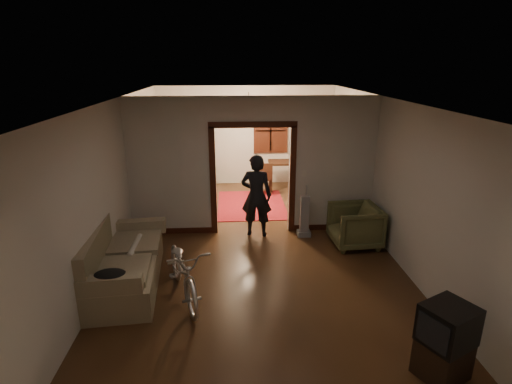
{
  "coord_description": "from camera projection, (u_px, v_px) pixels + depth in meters",
  "views": [
    {
      "loc": [
        -0.42,
        -7.08,
        3.43
      ],
      "look_at": [
        0.0,
        -0.3,
        1.2
      ],
      "focal_mm": 28.0,
      "sensor_mm": 36.0,
      "label": 1
    }
  ],
  "objects": [
    {
      "name": "floor",
      "position": [
        255.0,
        245.0,
        7.81
      ],
      "size": [
        5.0,
        8.5,
        0.01
      ],
      "primitive_type": "cube",
      "color": "#341E10",
      "rests_on": "ground"
    },
    {
      "name": "ceiling",
      "position": [
        255.0,
        99.0,
        6.94
      ],
      "size": [
        5.0,
        8.5,
        0.01
      ],
      "primitive_type": "cube",
      "color": "white",
      "rests_on": "floor"
    },
    {
      "name": "wall_back",
      "position": [
        246.0,
        136.0,
        11.4
      ],
      "size": [
        5.0,
        0.02,
        2.8
      ],
      "primitive_type": "cube",
      "color": "beige",
      "rests_on": "floor"
    },
    {
      "name": "wall_left",
      "position": [
        117.0,
        179.0,
        7.22
      ],
      "size": [
        0.02,
        8.5,
        2.8
      ],
      "primitive_type": "cube",
      "color": "beige",
      "rests_on": "floor"
    },
    {
      "name": "wall_right",
      "position": [
        387.0,
        174.0,
        7.52
      ],
      "size": [
        0.02,
        8.5,
        2.8
      ],
      "primitive_type": "cube",
      "color": "beige",
      "rests_on": "floor"
    },
    {
      "name": "partition_wall",
      "position": [
        253.0,
        167.0,
        8.08
      ],
      "size": [
        5.0,
        0.14,
        2.8
      ],
      "primitive_type": "cube",
      "color": "beige",
      "rests_on": "floor"
    },
    {
      "name": "door_casing",
      "position": [
        253.0,
        181.0,
        8.18
      ],
      "size": [
        1.74,
        0.2,
        2.32
      ],
      "primitive_type": "cube",
      "color": "#34150B",
      "rests_on": "floor"
    },
    {
      "name": "far_window",
      "position": [
        271.0,
        131.0,
        11.36
      ],
      "size": [
        0.98,
        0.06,
        1.28
      ],
      "primitive_type": "cube",
      "color": "black",
      "rests_on": "wall_back"
    },
    {
      "name": "chandelier",
      "position": [
        249.0,
        109.0,
        9.45
      ],
      "size": [
        0.24,
        0.24,
        0.24
      ],
      "primitive_type": "sphere",
      "color": "#FFE0A5",
      "rests_on": "ceiling"
    },
    {
      "name": "light_switch",
      "position": [
        304.0,
        174.0,
        8.12
      ],
      "size": [
        0.08,
        0.01,
        0.12
      ],
      "primitive_type": "cube",
      "color": "silver",
      "rests_on": "partition_wall"
    },
    {
      "name": "sofa",
      "position": [
        124.0,
        256.0,
        6.31
      ],
      "size": [
        1.18,
        2.27,
        1.01
      ],
      "primitive_type": "cube",
      "rotation": [
        0.0,
        0.0,
        0.09
      ],
      "color": "#70684B",
      "rests_on": "floor"
    },
    {
      "name": "rolled_paper",
      "position": [
        135.0,
        246.0,
        6.59
      ],
      "size": [
        0.1,
        0.78,
        0.1
      ],
      "primitive_type": "cylinder",
      "rotation": [
        1.57,
        0.0,
        0.0
      ],
      "color": "beige",
      "rests_on": "sofa"
    },
    {
      "name": "jacket",
      "position": [
        110.0,
        275.0,
        5.39
      ],
      "size": [
        0.45,
        0.34,
        0.13
      ],
      "primitive_type": "ellipsoid",
      "color": "black",
      "rests_on": "sofa"
    },
    {
      "name": "bicycle",
      "position": [
        184.0,
        270.0,
        5.97
      ],
      "size": [
        1.12,
        1.84,
        0.91
      ],
      "primitive_type": "imported",
      "rotation": [
        0.0,
        0.0,
        0.32
      ],
      "color": "silver",
      "rests_on": "floor"
    },
    {
      "name": "armchair",
      "position": [
        355.0,
        226.0,
        7.71
      ],
      "size": [
        0.95,
        0.92,
        0.82
      ],
      "primitive_type": "imported",
      "rotation": [
        0.0,
        0.0,
        -1.51
      ],
      "color": "brown",
      "rests_on": "floor"
    },
    {
      "name": "tv_stand",
      "position": [
        442.0,
        359.0,
        4.51
      ],
      "size": [
        0.65,
        0.63,
        0.46
      ],
      "primitive_type": "cube",
      "rotation": [
        0.0,
        0.0,
        0.48
      ],
      "color": "black",
      "rests_on": "floor"
    },
    {
      "name": "crt_tv",
      "position": [
        448.0,
        325.0,
        4.37
      ],
      "size": [
        0.68,
        0.66,
        0.45
      ],
      "primitive_type": "cube",
      "rotation": [
        0.0,
        0.0,
        0.48
      ],
      "color": "black",
      "rests_on": "tv_stand"
    },
    {
      "name": "vacuum",
      "position": [
        304.0,
        216.0,
        8.11
      ],
      "size": [
        0.3,
        0.26,
        0.87
      ],
      "primitive_type": "cube",
      "rotation": [
        0.0,
        0.0,
        0.22
      ],
      "color": "gray",
      "rests_on": "floor"
    },
    {
      "name": "person",
      "position": [
        256.0,
        196.0,
        8.05
      ],
      "size": [
        0.69,
        0.52,
        1.7
      ],
      "primitive_type": "imported",
      "rotation": [
        0.0,
        0.0,
        2.95
      ],
      "color": "black",
      "rests_on": "floor"
    },
    {
      "name": "oriental_rug",
      "position": [
        251.0,
        205.0,
        10.01
      ],
      "size": [
        1.66,
        2.18,
        0.02
      ],
      "primitive_type": "cube",
      "rotation": [
        0.0,
        0.0,
        0.01
      ],
      "color": "maroon",
      "rests_on": "floor"
    },
    {
      "name": "locker",
      "position": [
        199.0,
        158.0,
        11.2
      ],
      "size": [
        0.86,
        0.5,
        1.69
      ],
      "primitive_type": "cube",
      "rotation": [
        0.0,
        0.0,
        0.03
      ],
      "color": "#222C1A",
      "rests_on": "floor"
    },
    {
      "name": "globe",
      "position": [
        197.0,
        119.0,
        10.86
      ],
      "size": [
        0.27,
        0.27,
        0.27
      ],
      "primitive_type": "sphere",
      "color": "#1E5972",
      "rests_on": "locker"
    },
    {
      "name": "desk",
      "position": [
        288.0,
        176.0,
        11.07
      ],
      "size": [
        1.14,
        0.72,
        0.81
      ],
      "primitive_type": "cube",
      "rotation": [
        0.0,
        0.0,
        -0.1
      ],
      "color": "black",
      "rests_on": "floor"
    },
    {
      "name": "desk_chair",
      "position": [
        264.0,
        178.0,
        10.7
      ],
      "size": [
        0.5,
        0.5,
        0.9
      ],
      "primitive_type": "cube",
      "rotation": [
        0.0,
        0.0,
        -0.29
      ],
      "color": "black",
      "rests_on": "floor"
    }
  ]
}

